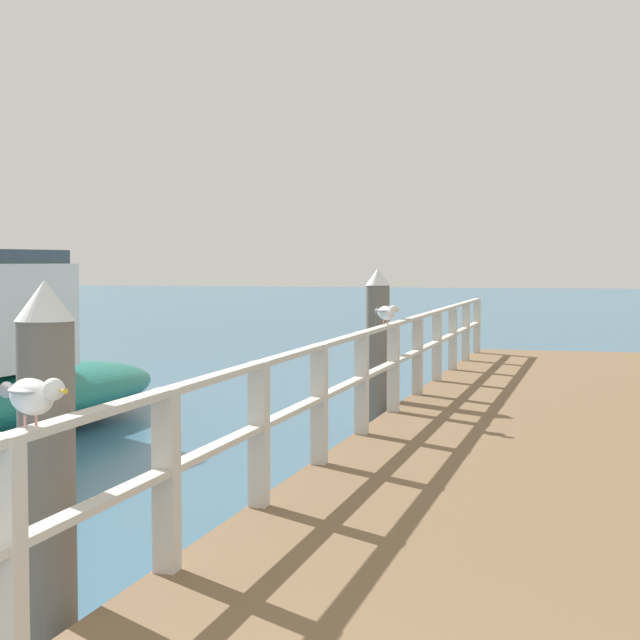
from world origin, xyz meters
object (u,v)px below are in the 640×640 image
dock_piling_near (47,475)px  seagull_foreground (32,395)px  seagull_background (386,312)px  dock_piling_far (378,349)px

dock_piling_near → seagull_foreground: dock_piling_near is taller
dock_piling_near → seagull_background: bearing=86.6°
seagull_background → dock_piling_near: bearing=48.4°
dock_piling_near → seagull_foreground: size_ratio=4.48×
dock_piling_far → seagull_background: size_ratio=4.79×
dock_piling_far → seagull_foreground: bearing=-87.4°
seagull_foreground → seagull_background: 7.29m
dock_piling_near → dock_piling_far: same height
seagull_foreground → seagull_background: (-0.00, 7.29, 0.00)m
dock_piling_near → dock_piling_far: size_ratio=1.00×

